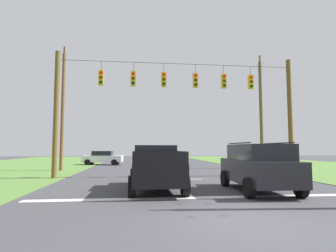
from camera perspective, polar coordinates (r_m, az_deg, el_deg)
ground_plane at (r=7.50m, az=15.20°, el=-18.41°), size 120.00×120.00×0.00m
stop_bar_stripe at (r=10.73m, az=8.15°, el=-14.24°), size 13.16×0.45×0.01m
lane_dash_0 at (r=16.56m, az=2.81°, el=-10.85°), size 2.50×0.15×0.01m
lane_dash_1 at (r=23.14m, az=0.12°, el=-9.06°), size 2.50×0.15×0.01m
lane_dash_2 at (r=29.95m, az=-1.40°, el=-8.04°), size 2.50×0.15×0.01m
lane_dash_3 at (r=34.89m, az=-2.13°, el=-7.55°), size 2.50×0.15×0.01m
lane_dash_4 at (r=40.38m, az=-2.73°, el=-7.14°), size 2.50×0.15×0.01m
overhead_signal_span at (r=18.01m, az=2.20°, el=4.05°), size 15.48×0.31×7.84m
pickup_truck at (r=12.55m, az=-2.57°, el=-8.44°), size 2.29×5.40×1.95m
suv_black at (r=12.54m, az=17.88°, el=-7.80°), size 2.40×4.89×2.05m
distant_car_crossing_white at (r=31.67m, az=-13.21°, el=-6.31°), size 4.44×2.32×1.52m
utility_pole_mid_right at (r=26.60m, az=18.48°, el=2.79°), size 0.30×1.77×10.33m
utility_pole_near_left at (r=24.43m, az=-20.72°, el=3.63°), size 0.26×1.66×10.25m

